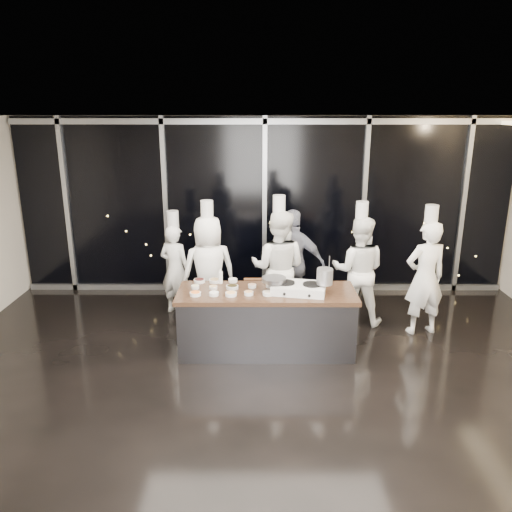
{
  "coord_description": "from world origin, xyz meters",
  "views": [
    {
      "loc": [
        -0.12,
        -5.55,
        3.33
      ],
      "look_at": [
        -0.15,
        1.2,
        1.32
      ],
      "focal_mm": 35.0,
      "sensor_mm": 36.0,
      "label": 1
    }
  ],
  "objects_px": {
    "demo_counter": "(266,321)",
    "chef_far_left": "(175,268)",
    "frying_pan": "(273,279)",
    "stock_pot": "(325,276)",
    "chef_center": "(278,267)",
    "guest": "(293,264)",
    "stove": "(299,288)",
    "chef_left": "(209,270)",
    "chef_right": "(358,270)",
    "chef_side": "(425,277)"
  },
  "relations": [
    {
      "from": "stove",
      "to": "chef_right",
      "type": "height_order",
      "value": "chef_right"
    },
    {
      "from": "demo_counter",
      "to": "stock_pot",
      "type": "distance_m",
      "value": 1.05
    },
    {
      "from": "demo_counter",
      "to": "stock_pot",
      "type": "height_order",
      "value": "stock_pot"
    },
    {
      "from": "chef_far_left",
      "to": "demo_counter",
      "type": "bearing_deg",
      "value": 161.53
    },
    {
      "from": "chef_far_left",
      "to": "chef_right",
      "type": "xyz_separation_m",
      "value": [
        2.95,
        -0.37,
        0.09
      ]
    },
    {
      "from": "chef_right",
      "to": "chef_side",
      "type": "xyz_separation_m",
      "value": [
        0.92,
        -0.39,
        0.02
      ]
    },
    {
      "from": "guest",
      "to": "demo_counter",
      "type": "bearing_deg",
      "value": 84.78
    },
    {
      "from": "chef_right",
      "to": "demo_counter",
      "type": "bearing_deg",
      "value": 48.14
    },
    {
      "from": "guest",
      "to": "stock_pot",
      "type": "bearing_deg",
      "value": 117.31
    },
    {
      "from": "stove",
      "to": "guest",
      "type": "xyz_separation_m",
      "value": [
        0.01,
        1.34,
        -0.07
      ]
    },
    {
      "from": "stove",
      "to": "guest",
      "type": "relative_size",
      "value": 0.44
    },
    {
      "from": "demo_counter",
      "to": "stock_pot",
      "type": "bearing_deg",
      "value": -6.77
    },
    {
      "from": "frying_pan",
      "to": "stock_pot",
      "type": "bearing_deg",
      "value": 2.16
    },
    {
      "from": "demo_counter",
      "to": "chef_far_left",
      "type": "xyz_separation_m",
      "value": [
        -1.49,
        1.38,
        0.33
      ]
    },
    {
      "from": "stove",
      "to": "guest",
      "type": "bearing_deg",
      "value": 100.22
    },
    {
      "from": "demo_counter",
      "to": "chef_left",
      "type": "distance_m",
      "value": 1.37
    },
    {
      "from": "chef_center",
      "to": "chef_side",
      "type": "height_order",
      "value": "chef_center"
    },
    {
      "from": "guest",
      "to": "chef_right",
      "type": "height_order",
      "value": "chef_right"
    },
    {
      "from": "guest",
      "to": "chef_left",
      "type": "bearing_deg",
      "value": 28.66
    },
    {
      "from": "frying_pan",
      "to": "guest",
      "type": "bearing_deg",
      "value": 85.23
    },
    {
      "from": "demo_counter",
      "to": "frying_pan",
      "type": "height_order",
      "value": "frying_pan"
    },
    {
      "from": "frying_pan",
      "to": "chef_right",
      "type": "xyz_separation_m",
      "value": [
        1.37,
        1.0,
        -0.19
      ]
    },
    {
      "from": "chef_far_left",
      "to": "stock_pot",
      "type": "bearing_deg",
      "value": 171.39
    },
    {
      "from": "guest",
      "to": "chef_right",
      "type": "distance_m",
      "value": 1.05
    },
    {
      "from": "stock_pot",
      "to": "chef_center",
      "type": "height_order",
      "value": "chef_center"
    },
    {
      "from": "stock_pot",
      "to": "chef_side",
      "type": "relative_size",
      "value": 0.11
    },
    {
      "from": "chef_center",
      "to": "stock_pot",
      "type": "bearing_deg",
      "value": 132.53
    },
    {
      "from": "demo_counter",
      "to": "frying_pan",
      "type": "bearing_deg",
      "value": 7.13
    },
    {
      "from": "chef_left",
      "to": "demo_counter",
      "type": "bearing_deg",
      "value": 114.42
    },
    {
      "from": "demo_counter",
      "to": "chef_left",
      "type": "bearing_deg",
      "value": 133.28
    },
    {
      "from": "stock_pot",
      "to": "chef_far_left",
      "type": "distance_m",
      "value": 2.73
    },
    {
      "from": "demo_counter",
      "to": "guest",
      "type": "relative_size",
      "value": 1.38
    },
    {
      "from": "demo_counter",
      "to": "chef_center",
      "type": "bearing_deg",
      "value": 78.6
    },
    {
      "from": "stove",
      "to": "chef_left",
      "type": "distance_m",
      "value": 1.66
    },
    {
      "from": "frying_pan",
      "to": "guest",
      "type": "height_order",
      "value": "guest"
    },
    {
      "from": "demo_counter",
      "to": "chef_right",
      "type": "distance_m",
      "value": 1.83
    },
    {
      "from": "chef_right",
      "to": "chef_side",
      "type": "height_order",
      "value": "chef_side"
    },
    {
      "from": "chef_far_left",
      "to": "chef_left",
      "type": "height_order",
      "value": "chef_left"
    },
    {
      "from": "frying_pan",
      "to": "chef_far_left",
      "type": "bearing_deg",
      "value": 149.84
    },
    {
      "from": "stove",
      "to": "stock_pot",
      "type": "xyz_separation_m",
      "value": [
        0.34,
        -0.05,
        0.18
      ]
    },
    {
      "from": "demo_counter",
      "to": "stove",
      "type": "xyz_separation_m",
      "value": [
        0.44,
        -0.05,
        0.51
      ]
    },
    {
      "from": "demo_counter",
      "to": "chef_far_left",
      "type": "height_order",
      "value": "chef_far_left"
    },
    {
      "from": "demo_counter",
      "to": "chef_left",
      "type": "height_order",
      "value": "chef_left"
    },
    {
      "from": "demo_counter",
      "to": "stove",
      "type": "relative_size",
      "value": 3.12
    },
    {
      "from": "chef_left",
      "to": "chef_side",
      "type": "xyz_separation_m",
      "value": [
        3.27,
        -0.32,
        0.01
      ]
    },
    {
      "from": "chef_side",
      "to": "stove",
      "type": "bearing_deg",
      "value": 6.7
    },
    {
      "from": "chef_far_left",
      "to": "chef_side",
      "type": "relative_size",
      "value": 0.88
    },
    {
      "from": "chef_left",
      "to": "stove",
      "type": "bearing_deg",
      "value": 124.39
    },
    {
      "from": "stock_pot",
      "to": "chef_side",
      "type": "xyz_separation_m",
      "value": [
        1.6,
        0.72,
        -0.25
      ]
    },
    {
      "from": "stove",
      "to": "chef_left",
      "type": "relative_size",
      "value": 0.4
    }
  ]
}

